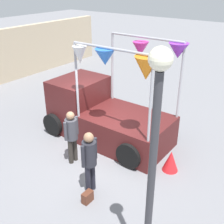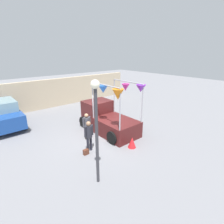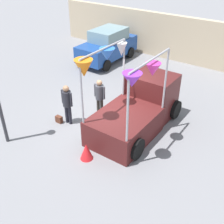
{
  "view_description": "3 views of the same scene",
  "coord_description": "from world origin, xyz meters",
  "px_view_note": "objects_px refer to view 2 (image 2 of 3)",
  "views": [
    {
      "loc": [
        -5.35,
        -4.61,
        4.85
      ],
      "look_at": [
        0.32,
        -0.41,
        1.44
      ],
      "focal_mm": 45.0,
      "sensor_mm": 36.0,
      "label": 1
    },
    {
      "loc": [
        -5.58,
        -7.82,
        4.97
      ],
      "look_at": [
        0.77,
        -0.37,
        1.57
      ],
      "focal_mm": 28.0,
      "sensor_mm": 36.0,
      "label": 2
    },
    {
      "loc": [
        5.56,
        -7.52,
        6.36
      ],
      "look_at": [
        0.78,
        -0.76,
        1.17
      ],
      "focal_mm": 45.0,
      "sensor_mm": 36.0,
      "label": 3
    }
  ],
  "objects_px": {
    "handbag": "(86,152)",
    "street_lamp": "(96,120)",
    "folded_kite_bundle_crimson": "(132,142)",
    "person_vendor": "(87,124)",
    "parked_car": "(5,114)",
    "vendor_truck": "(106,117)",
    "person_customer": "(89,133)"
  },
  "relations": [
    {
      "from": "folded_kite_bundle_crimson",
      "to": "person_vendor",
      "type": "bearing_deg",
      "value": 117.95
    },
    {
      "from": "handbag",
      "to": "folded_kite_bundle_crimson",
      "type": "bearing_deg",
      "value": -24.23
    },
    {
      "from": "person_vendor",
      "to": "folded_kite_bundle_crimson",
      "type": "height_order",
      "value": "person_vendor"
    },
    {
      "from": "handbag",
      "to": "street_lamp",
      "type": "height_order",
      "value": "street_lamp"
    },
    {
      "from": "person_customer",
      "to": "folded_kite_bundle_crimson",
      "type": "distance_m",
      "value": 2.41
    },
    {
      "from": "vendor_truck",
      "to": "parked_car",
      "type": "distance_m",
      "value": 6.95
    },
    {
      "from": "parked_car",
      "to": "person_vendor",
      "type": "bearing_deg",
      "value": -56.95
    },
    {
      "from": "vendor_truck",
      "to": "person_vendor",
      "type": "distance_m",
      "value": 1.7
    },
    {
      "from": "parked_car",
      "to": "handbag",
      "type": "distance_m",
      "value": 6.95
    },
    {
      "from": "handbag",
      "to": "street_lamp",
      "type": "distance_m",
      "value": 3.27
    },
    {
      "from": "person_customer",
      "to": "person_vendor",
      "type": "distance_m",
      "value": 1.37
    },
    {
      "from": "parked_car",
      "to": "street_lamp",
      "type": "bearing_deg",
      "value": -79.07
    },
    {
      "from": "person_customer",
      "to": "handbag",
      "type": "bearing_deg",
      "value": -150.26
    },
    {
      "from": "vendor_truck",
      "to": "person_vendor",
      "type": "relative_size",
      "value": 2.62
    },
    {
      "from": "vendor_truck",
      "to": "parked_car",
      "type": "relative_size",
      "value": 1.04
    },
    {
      "from": "vendor_truck",
      "to": "parked_car",
      "type": "bearing_deg",
      "value": 135.89
    },
    {
      "from": "vendor_truck",
      "to": "person_vendor",
      "type": "bearing_deg",
      "value": -171.27
    },
    {
      "from": "vendor_truck",
      "to": "folded_kite_bundle_crimson",
      "type": "bearing_deg",
      "value": -97.96
    },
    {
      "from": "handbag",
      "to": "street_lamp",
      "type": "xyz_separation_m",
      "value": [
        -0.68,
        -1.97,
        2.52
      ]
    },
    {
      "from": "person_vendor",
      "to": "street_lamp",
      "type": "relative_size",
      "value": 0.39
    },
    {
      "from": "parked_car",
      "to": "street_lamp",
      "type": "relative_size",
      "value": 0.97
    },
    {
      "from": "vendor_truck",
      "to": "person_customer",
      "type": "bearing_deg",
      "value": -147.65
    },
    {
      "from": "handbag",
      "to": "person_vendor",
      "type": "bearing_deg",
      "value": 54.82
    },
    {
      "from": "parked_car",
      "to": "person_vendor",
      "type": "xyz_separation_m",
      "value": [
        3.31,
        -5.09,
        0.01
      ]
    },
    {
      "from": "parked_car",
      "to": "handbag",
      "type": "relative_size",
      "value": 14.29
    },
    {
      "from": "parked_car",
      "to": "folded_kite_bundle_crimson",
      "type": "relative_size",
      "value": 6.67
    },
    {
      "from": "street_lamp",
      "to": "folded_kite_bundle_crimson",
      "type": "height_order",
      "value": "street_lamp"
    },
    {
      "from": "vendor_truck",
      "to": "handbag",
      "type": "bearing_deg",
      "value": -147.98
    },
    {
      "from": "handbag",
      "to": "folded_kite_bundle_crimson",
      "type": "distance_m",
      "value": 2.52
    },
    {
      "from": "folded_kite_bundle_crimson",
      "to": "vendor_truck",
      "type": "bearing_deg",
      "value": 82.04
    },
    {
      "from": "parked_car",
      "to": "street_lamp",
      "type": "height_order",
      "value": "street_lamp"
    },
    {
      "from": "street_lamp",
      "to": "folded_kite_bundle_crimson",
      "type": "xyz_separation_m",
      "value": [
        2.97,
        0.94,
        -2.36
      ]
    }
  ]
}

